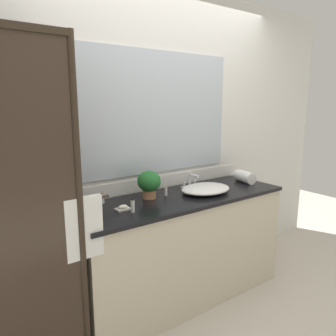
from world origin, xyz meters
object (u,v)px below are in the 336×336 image
Objects in this scene: amenity_bottle_conditioner at (166,191)px; soap_dish at (123,208)px; amenity_bottle_shampoo at (102,198)px; faucet at (190,183)px; rolled_towel_near_edge at (245,177)px; potted_plant at (149,183)px; amenity_bottle_lotion at (133,206)px; sink_basin at (206,189)px.

soap_dish is at bearing -166.35° from amenity_bottle_conditioner.
amenity_bottle_shampoo is (-0.05, 0.22, 0.03)m from soap_dish.
faucet is 0.81× the size of rolled_towel_near_edge.
potted_plant is at bearing -172.71° from faucet.
amenity_bottle_shampoo is 0.84× the size of amenity_bottle_lotion.
sink_basin is 0.74m from amenity_bottle_lotion.
sink_basin is at bearing -90.00° from faucet.
potted_plant reaches higher than sink_basin.
amenity_bottle_conditioner is (0.15, -0.02, -0.09)m from potted_plant.
soap_dish is (-0.77, 0.01, -0.02)m from sink_basin.
amenity_bottle_lotion reaches higher than sink_basin.
potted_plant is 0.35m from amenity_bottle_lotion.
faucet is (0.00, 0.20, 0.01)m from sink_basin.
potted_plant is at bearing -15.05° from amenity_bottle_shampoo.
amenity_bottle_shampoo is 0.51m from amenity_bottle_conditioner.
sink_basin is at bearing -175.08° from rolled_towel_near_edge.
sink_basin is at bearing -15.88° from amenity_bottle_shampoo.
faucet is at bearing 164.20° from rolled_towel_near_edge.
soap_dish is at bearing 110.17° from amenity_bottle_lotion.
amenity_bottle_shampoo is 0.32m from amenity_bottle_lotion.
rolled_towel_near_edge is at bearing -5.24° from potted_plant.
amenity_bottle_shampoo is at bearing 177.56° from faucet.
amenity_bottle_conditioner is (0.42, 0.19, -0.01)m from amenity_bottle_lotion.
amenity_bottle_shampoo is at bearing 103.28° from soap_dish.
potted_plant is at bearing 163.50° from sink_basin.
sink_basin is 0.86m from amenity_bottle_shampoo.
faucet is 2.13× the size of amenity_bottle_conditioner.
faucet is 1.99× the size of amenity_bottle_shampoo.
amenity_bottle_shampoo is at bearing 167.12° from amenity_bottle_conditioner.
amenity_bottle_lotion is 0.48× the size of rolled_towel_near_edge.
sink_basin is at bearing -16.50° from potted_plant.
sink_basin is 0.54m from rolled_towel_near_edge.
amenity_bottle_shampoo is 0.40× the size of rolled_towel_near_edge.
sink_basin is 0.50m from potted_plant.
faucet is at bearing 20.34° from amenity_bottle_lotion.
potted_plant is 1.02m from rolled_towel_near_edge.
faucet is at bearing -2.44° from amenity_bottle_shampoo.
amenity_bottle_lotion is at bearing -69.83° from soap_dish.
faucet is 0.48m from potted_plant.
potted_plant is 2.58× the size of amenity_bottle_shampoo.
amenity_bottle_shampoo is 1.38m from rolled_towel_near_edge.
faucet reaches higher than soap_dish.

